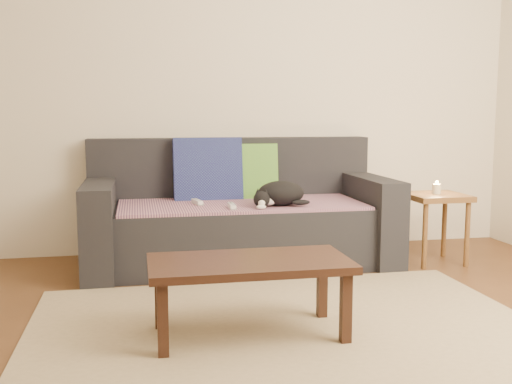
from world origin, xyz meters
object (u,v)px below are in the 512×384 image
(side_table, at_px, (436,206))
(coffee_table, at_px, (250,270))
(wii_remote_b, at_px, (232,206))
(cat, at_px, (279,194))
(wii_remote_a, at_px, (197,202))
(sofa, at_px, (239,219))

(side_table, bearing_deg, coffee_table, -143.41)
(wii_remote_b, xyz_separation_m, side_table, (1.46, 0.04, -0.05))
(cat, relative_size, coffee_table, 0.41)
(wii_remote_a, bearing_deg, wii_remote_b, -149.65)
(cat, xyz_separation_m, wii_remote_b, (-0.33, -0.05, -0.06))
(cat, height_order, side_table, cat)
(sofa, relative_size, wii_remote_a, 14.00)
(cat, height_order, coffee_table, cat)
(wii_remote_a, bearing_deg, sofa, -84.58)
(cat, distance_m, coffee_table, 1.25)
(wii_remote_b, relative_size, side_table, 0.31)
(wii_remote_a, xyz_separation_m, coffee_table, (0.11, -1.34, -0.13))
(sofa, bearing_deg, wii_remote_b, -107.51)
(coffee_table, bearing_deg, side_table, 36.59)
(sofa, distance_m, wii_remote_a, 0.35)
(cat, xyz_separation_m, coffee_table, (-0.42, -1.16, -0.19))
(wii_remote_a, bearing_deg, coffee_table, 172.57)
(wii_remote_a, bearing_deg, side_table, -108.44)
(wii_remote_a, height_order, side_table, side_table)
(sofa, height_order, cat, sofa)
(sofa, relative_size, wii_remote_b, 14.00)
(cat, height_order, wii_remote_b, cat)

